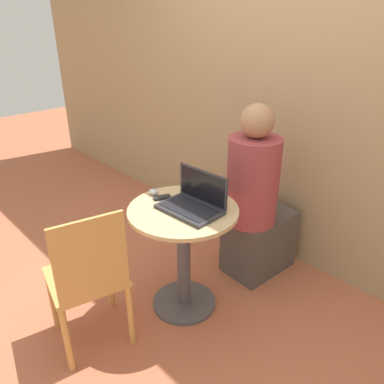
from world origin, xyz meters
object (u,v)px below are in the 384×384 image
(laptop, at_px, (194,202))
(chair_empty, at_px, (89,280))
(person_seated, at_px, (256,208))
(cell_phone, at_px, (162,197))

(laptop, height_order, chair_empty, laptop)
(chair_empty, distance_m, person_seated, 1.22)
(laptop, relative_size, person_seated, 0.30)
(chair_empty, relative_size, person_seated, 0.71)
(cell_phone, height_order, person_seated, person_seated)
(laptop, relative_size, cell_phone, 3.31)
(laptop, distance_m, cell_phone, 0.24)
(laptop, bearing_deg, cell_phone, -168.32)
(chair_empty, bearing_deg, laptop, 76.40)
(cell_phone, bearing_deg, person_seated, 66.21)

